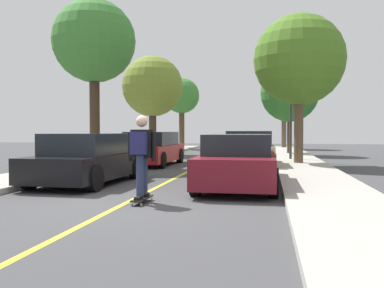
# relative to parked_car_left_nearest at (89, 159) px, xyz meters

# --- Properties ---
(ground) EXTENTS (80.00, 80.00, 0.00)m
(ground) POSITION_rel_parked_car_left_nearest_xyz_m (2.04, -2.84, -0.68)
(ground) COLOR #424244
(sidewalk_right) EXTENTS (2.01, 56.00, 0.14)m
(sidewalk_right) POSITION_rel_parked_car_left_nearest_xyz_m (6.15, -2.84, -0.61)
(sidewalk_right) COLOR #ADA89E
(sidewalk_right) RESTS_ON ground
(center_line) EXTENTS (0.12, 39.20, 0.01)m
(center_line) POSITION_rel_parked_car_left_nearest_xyz_m (2.04, 1.16, -0.67)
(center_line) COLOR gold
(center_line) RESTS_ON ground
(parked_car_left_nearest) EXTENTS (2.06, 4.24, 1.36)m
(parked_car_left_nearest) POSITION_rel_parked_car_left_nearest_xyz_m (0.00, 0.00, 0.00)
(parked_car_left_nearest) COLOR black
(parked_car_left_nearest) RESTS_ON ground
(parked_car_left_near) EXTENTS (2.03, 4.42, 1.39)m
(parked_car_left_near) POSITION_rel_parked_car_left_nearest_xyz_m (-0.00, 6.31, 0.01)
(parked_car_left_near) COLOR maroon
(parked_car_left_near) RESTS_ON ground
(parked_car_right_nearest) EXTENTS (1.90, 4.70, 1.34)m
(parked_car_right_nearest) POSITION_rel_parked_car_left_nearest_xyz_m (4.09, 0.00, -0.02)
(parked_car_right_nearest) COLOR maroon
(parked_car_right_nearest) RESTS_ON ground
(parked_car_right_near) EXTENTS (2.04, 4.13, 1.43)m
(parked_car_right_near) POSITION_rel_parked_car_left_nearest_xyz_m (4.09, 5.74, 0.02)
(parked_car_right_near) COLOR #BCAD89
(parked_car_right_near) RESTS_ON ground
(street_tree_left_nearest) EXTENTS (3.25, 3.25, 6.47)m
(street_tree_left_nearest) POSITION_rel_parked_car_left_nearest_xyz_m (-1.95, 4.94, 4.25)
(street_tree_left_nearest) COLOR #3D2D1E
(street_tree_left_nearest) RESTS_ON sidewalk_left
(street_tree_left_near) EXTENTS (3.60, 3.60, 5.75)m
(street_tree_left_near) POSITION_rel_parked_car_left_nearest_xyz_m (-1.95, 13.38, 3.39)
(street_tree_left_near) COLOR #3D2D1E
(street_tree_left_near) RESTS_ON sidewalk_left
(street_tree_left_far) EXTENTS (2.81, 2.81, 5.51)m
(street_tree_left_far) POSITION_rel_parked_car_left_nearest_xyz_m (-1.95, 21.91, 3.50)
(street_tree_left_far) COLOR #4C3823
(street_tree_left_far) RESTS_ON sidewalk_left
(street_tree_right_nearest) EXTENTS (3.68, 3.68, 6.03)m
(street_tree_right_nearest) POSITION_rel_parked_car_left_nearest_xyz_m (6.04, 6.88, 3.63)
(street_tree_right_nearest) COLOR brown
(street_tree_right_nearest) RESTS_ON sidewalk_right
(street_tree_right_near) EXTENTS (3.38, 3.38, 5.21)m
(street_tree_right_near) POSITION_rel_parked_car_left_nearest_xyz_m (6.04, 14.51, 2.97)
(street_tree_right_near) COLOR #4C3823
(street_tree_right_near) RESTS_ON sidewalk_right
(street_tree_right_far) EXTENTS (2.99, 2.99, 5.55)m
(street_tree_right_far) POSITION_rel_parked_car_left_nearest_xyz_m (6.04, 23.25, 3.48)
(street_tree_right_far) COLOR brown
(street_tree_right_far) RESTS_ON sidewalk_right
(fire_hydrant) EXTENTS (0.20, 0.20, 0.70)m
(fire_hydrant) POSITION_rel_parked_car_left_nearest_xyz_m (-1.50, 3.75, -0.19)
(fire_hydrant) COLOR #B2140F
(fire_hydrant) RESTS_ON sidewalk_left
(streetlamp) EXTENTS (0.36, 0.24, 5.30)m
(streetlamp) POSITION_rel_parked_car_left_nearest_xyz_m (5.84, 9.15, 2.51)
(streetlamp) COLOR #38383D
(streetlamp) RESTS_ON sidewalk_right
(skateboard) EXTENTS (0.23, 0.84, 0.10)m
(skateboard) POSITION_rel_parked_car_left_nearest_xyz_m (2.36, -2.75, -0.59)
(skateboard) COLOR black
(skateboard) RESTS_ON ground
(skateboarder) EXTENTS (0.58, 0.70, 1.63)m
(skateboarder) POSITION_rel_parked_car_left_nearest_xyz_m (2.36, -2.78, 0.35)
(skateboarder) COLOR black
(skateboarder) RESTS_ON skateboard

